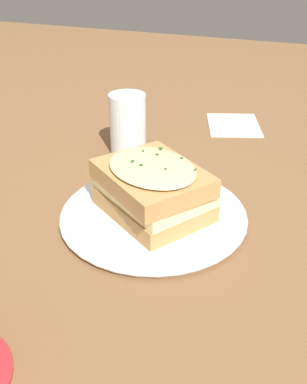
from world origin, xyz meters
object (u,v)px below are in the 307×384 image
(sandwich, at_px, (153,189))
(napkin, at_px, (234,124))
(water_glass, at_px, (128,124))
(dinner_plate, at_px, (153,215))

(sandwich, height_order, napkin, sandwich)
(water_glass, distance_m, napkin, 0.25)
(dinner_plate, distance_m, napkin, 0.39)
(sandwich, relative_size, napkin, 1.45)
(sandwich, xyz_separation_m, napkin, (0.39, -0.03, -0.05))
(water_glass, xyz_separation_m, napkin, (0.19, -0.15, -0.05))
(napkin, bearing_deg, dinner_plate, 174.73)
(napkin, bearing_deg, sandwich, 174.83)
(dinner_plate, height_order, sandwich, sandwich)
(dinner_plate, bearing_deg, sandwich, -173.76)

